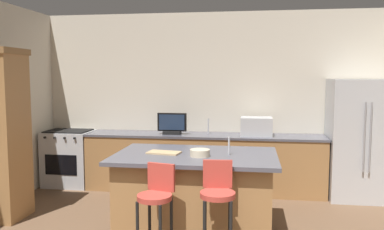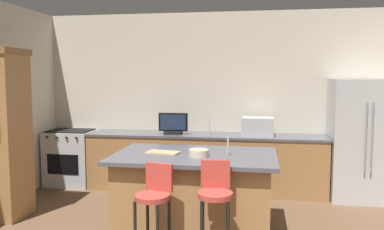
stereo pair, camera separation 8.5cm
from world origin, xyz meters
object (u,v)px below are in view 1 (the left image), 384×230
object	(u,v)px
refrigerator	(360,139)
fruit_bowl	(200,153)
kitchen_island	(195,192)
tv_monitor	(172,125)
bar_stool_left	(156,204)
cabinet_tower	(0,131)
bar_stool_right	(218,203)
microwave	(256,126)
range_oven	(69,158)
tv_remote	(198,154)
cell_phone	(162,152)

from	to	relation	value
refrigerator	fruit_bowl	distance (m)	2.80
kitchen_island	tv_monitor	size ratio (longest dim) A/B	4.04
kitchen_island	bar_stool_left	size ratio (longest dim) A/B	1.94
cabinet_tower	fruit_bowl	xyz separation A→B (m)	(2.60, -0.22, -0.16)
refrigerator	bar_stool_right	distance (m)	3.09
microwave	kitchen_island	bearing A→B (deg)	-112.89
range_oven	tv_remote	distance (m)	3.03
range_oven	bar_stool_left	xyz separation A→B (m)	(2.11, -2.50, 0.12)
bar_stool_left	bar_stool_right	bearing A→B (deg)	16.48
kitchen_island	range_oven	bearing A→B (deg)	144.62
bar_stool_left	bar_stool_right	xyz separation A→B (m)	(0.60, 0.03, 0.03)
refrigerator	tv_remote	distance (m)	2.78
kitchen_island	microwave	xyz separation A→B (m)	(0.72, 1.69, 0.58)
kitchen_island	range_oven	xyz separation A→B (m)	(-2.38, 1.69, -0.01)
microwave	bar_stool_right	bearing A→B (deg)	-99.01
cabinet_tower	tv_monitor	size ratio (longest dim) A/B	4.70
refrigerator	tv_monitor	bearing A→B (deg)	179.96
refrigerator	bar_stool_right	xyz separation A→B (m)	(-1.91, -2.41, -0.28)
cell_phone	microwave	bearing A→B (deg)	71.45
fruit_bowl	tv_remote	bearing A→B (deg)	113.50
tv_remote	microwave	bearing A→B (deg)	59.41
microwave	bar_stool_left	size ratio (longest dim) A/B	0.50
microwave	cell_phone	world-z (taller)	microwave
fruit_bowl	refrigerator	bearing A→B (deg)	39.14
bar_stool_right	bar_stool_left	bearing A→B (deg)	177.52
kitchen_island	tv_monitor	world-z (taller)	tv_monitor
refrigerator	bar_stool_left	size ratio (longest dim) A/B	1.85
cabinet_tower	fruit_bowl	size ratio (longest dim) A/B	9.75
tv_monitor	bar_stool_left	world-z (taller)	tv_monitor
kitchen_island	refrigerator	distance (m)	2.80
refrigerator	range_oven	bearing A→B (deg)	179.35
tv_monitor	fruit_bowl	distance (m)	1.89
refrigerator	range_oven	distance (m)	4.64
kitchen_island	bar_stool_left	distance (m)	0.86
tv_monitor	bar_stool_right	xyz separation A→B (m)	(0.93, -2.42, -0.45)
fruit_bowl	tv_remote	size ratio (longest dim) A/B	1.31
tv_remote	bar_stool_left	bearing A→B (deg)	-122.27
kitchen_island	tv_monitor	xyz separation A→B (m)	(-0.61, 1.64, 0.59)
cell_phone	kitchen_island	bearing A→B (deg)	10.24
tv_monitor	cell_phone	bearing A→B (deg)	-82.73
range_oven	microwave	distance (m)	3.16
microwave	refrigerator	bearing A→B (deg)	-2.03
bar_stool_left	cell_phone	size ratio (longest dim) A/B	6.45
range_oven	tv_monitor	distance (m)	1.88
kitchen_island	cabinet_tower	world-z (taller)	cabinet_tower
range_oven	tv_monitor	world-z (taller)	tv_monitor
bar_stool_left	fruit_bowl	bearing A→B (deg)	76.66
bar_stool_left	fruit_bowl	world-z (taller)	fruit_bowl
microwave	bar_stool_left	world-z (taller)	microwave
microwave	cell_phone	distance (m)	2.00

